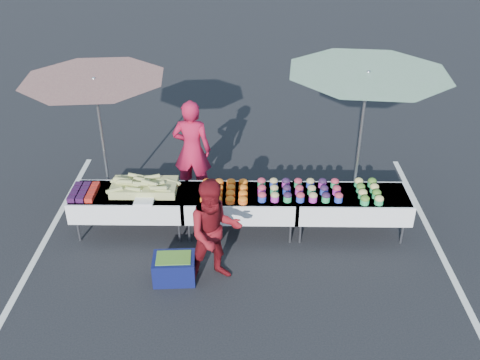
{
  "coord_description": "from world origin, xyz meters",
  "views": [
    {
      "loc": [
        0.1,
        -7.32,
        5.3
      ],
      "look_at": [
        0.0,
        0.0,
        1.0
      ],
      "focal_mm": 40.0,
      "sensor_mm": 36.0,
      "label": 1
    }
  ],
  "objects_px": {
    "customer": "(214,232)",
    "storage_bin": "(174,268)",
    "table_right": "(351,203)",
    "umbrella_right": "(367,85)",
    "table_left": "(130,201)",
    "vendor": "(192,150)",
    "table_center": "(240,202)",
    "umbrella_left": "(95,90)"
  },
  "relations": [
    {
      "from": "table_center",
      "to": "table_left",
      "type": "bearing_deg",
      "value": 180.0
    },
    {
      "from": "table_right",
      "to": "vendor",
      "type": "bearing_deg",
      "value": 156.76
    },
    {
      "from": "table_left",
      "to": "vendor",
      "type": "relative_size",
      "value": 0.99
    },
    {
      "from": "storage_bin",
      "to": "table_left",
      "type": "bearing_deg",
      "value": 121.52
    },
    {
      "from": "table_right",
      "to": "storage_bin",
      "type": "height_order",
      "value": "table_right"
    },
    {
      "from": "table_center",
      "to": "vendor",
      "type": "xyz_separation_m",
      "value": [
        -0.87,
        1.15,
        0.36
      ]
    },
    {
      "from": "table_center",
      "to": "storage_bin",
      "type": "height_order",
      "value": "table_center"
    },
    {
      "from": "table_right",
      "to": "umbrella_right",
      "type": "relative_size",
      "value": 0.58
    },
    {
      "from": "vendor",
      "to": "umbrella_left",
      "type": "xyz_separation_m",
      "value": [
        -1.47,
        -0.35,
        1.25
      ]
    },
    {
      "from": "table_right",
      "to": "umbrella_left",
      "type": "height_order",
      "value": "umbrella_left"
    },
    {
      "from": "vendor",
      "to": "umbrella_right",
      "type": "height_order",
      "value": "umbrella_right"
    },
    {
      "from": "storage_bin",
      "to": "table_right",
      "type": "bearing_deg",
      "value": 20.43
    },
    {
      "from": "customer",
      "to": "table_center",
      "type": "bearing_deg",
      "value": 56.66
    },
    {
      "from": "customer",
      "to": "umbrella_right",
      "type": "xyz_separation_m",
      "value": [
        2.3,
        1.74,
        1.55
      ]
    },
    {
      "from": "table_left",
      "to": "customer",
      "type": "xyz_separation_m",
      "value": [
        1.45,
        -1.17,
        0.24
      ]
    },
    {
      "from": "storage_bin",
      "to": "umbrella_right",
      "type": "bearing_deg",
      "value": 28.07
    },
    {
      "from": "table_center",
      "to": "umbrella_left",
      "type": "distance_m",
      "value": 2.95
    },
    {
      "from": "table_left",
      "to": "umbrella_right",
      "type": "xyz_separation_m",
      "value": [
        3.75,
        0.56,
        1.8
      ]
    },
    {
      "from": "umbrella_left",
      "to": "vendor",
      "type": "bearing_deg",
      "value": 13.28
    },
    {
      "from": "umbrella_right",
      "to": "vendor",
      "type": "bearing_deg",
      "value": 168.31
    },
    {
      "from": "table_right",
      "to": "customer",
      "type": "height_order",
      "value": "customer"
    },
    {
      "from": "customer",
      "to": "table_right",
      "type": "bearing_deg",
      "value": 11.78
    },
    {
      "from": "vendor",
      "to": "umbrella_left",
      "type": "distance_m",
      "value": 1.96
    },
    {
      "from": "customer",
      "to": "umbrella_right",
      "type": "height_order",
      "value": "umbrella_right"
    },
    {
      "from": "umbrella_right",
      "to": "storage_bin",
      "type": "distance_m",
      "value": 4.04
    },
    {
      "from": "vendor",
      "to": "storage_bin",
      "type": "relative_size",
      "value": 2.95
    },
    {
      "from": "table_left",
      "to": "vendor",
      "type": "height_order",
      "value": "vendor"
    },
    {
      "from": "table_center",
      "to": "table_right",
      "type": "xyz_separation_m",
      "value": [
        1.8,
        0.0,
        0.0
      ]
    },
    {
      "from": "customer",
      "to": "storage_bin",
      "type": "xyz_separation_m",
      "value": [
        -0.6,
        -0.04,
        -0.62
      ]
    },
    {
      "from": "vendor",
      "to": "storage_bin",
      "type": "distance_m",
      "value": 2.48
    },
    {
      "from": "umbrella_right",
      "to": "storage_bin",
      "type": "relative_size",
      "value": 5.03
    },
    {
      "from": "table_left",
      "to": "umbrella_left",
      "type": "bearing_deg",
      "value": 124.39
    },
    {
      "from": "vendor",
      "to": "storage_bin",
      "type": "height_order",
      "value": "vendor"
    },
    {
      "from": "vendor",
      "to": "customer",
      "type": "distance_m",
      "value": 2.38
    },
    {
      "from": "table_center",
      "to": "vendor",
      "type": "distance_m",
      "value": 1.49
    },
    {
      "from": "table_left",
      "to": "storage_bin",
      "type": "xyz_separation_m",
      "value": [
        0.85,
        -1.22,
        -0.38
      ]
    },
    {
      "from": "table_right",
      "to": "umbrella_right",
      "type": "distance_m",
      "value": 1.89
    },
    {
      "from": "vendor",
      "to": "customer",
      "type": "relative_size",
      "value": 1.13
    },
    {
      "from": "storage_bin",
      "to": "table_center",
      "type": "bearing_deg",
      "value": 48.55
    },
    {
      "from": "umbrella_right",
      "to": "storage_bin",
      "type": "xyz_separation_m",
      "value": [
        -2.9,
        -1.78,
        -2.17
      ]
    },
    {
      "from": "table_center",
      "to": "umbrella_right",
      "type": "distance_m",
      "value": 2.71
    },
    {
      "from": "umbrella_left",
      "to": "storage_bin",
      "type": "relative_size",
      "value": 4.63
    }
  ]
}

